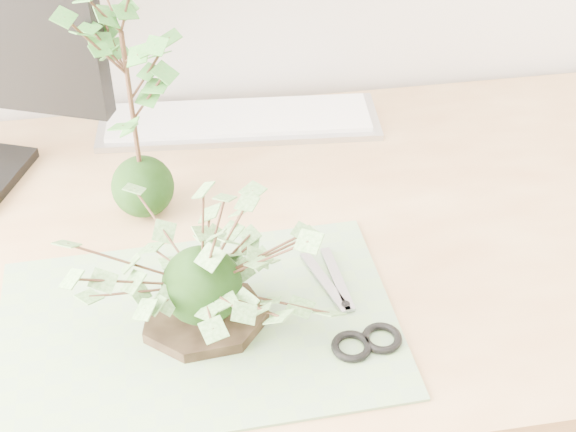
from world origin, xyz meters
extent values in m
cube|color=tan|center=(-0.02, 1.23, 0.72)|extent=(1.60, 0.70, 0.04)
cube|color=gray|center=(-0.12, 1.07, 0.74)|extent=(0.47, 0.32, 0.00)
cylinder|color=black|center=(-0.11, 1.08, 0.75)|extent=(0.16, 0.16, 0.01)
sphere|color=black|center=(-0.11, 1.08, 0.80)|extent=(0.09, 0.09, 0.09)
sphere|color=black|center=(-0.17, 1.31, 0.78)|extent=(0.08, 0.08, 0.08)
cylinder|color=#3C2618|center=(-0.17, 1.31, 0.90)|extent=(0.01, 0.01, 0.21)
cube|color=#AFAFB3|center=(-0.02, 1.51, 0.75)|extent=(0.45, 0.17, 0.01)
cube|color=white|center=(-0.02, 1.51, 0.75)|extent=(0.42, 0.14, 0.01)
cube|color=gray|center=(0.05, 1.12, 0.75)|extent=(0.04, 0.11, 0.00)
cube|color=gray|center=(0.07, 1.12, 0.75)|extent=(0.02, 0.11, 0.00)
torus|color=black|center=(0.04, 1.01, 0.75)|extent=(0.05, 0.05, 0.01)
torus|color=black|center=(0.08, 1.01, 0.75)|extent=(0.05, 0.05, 0.01)
camera|label=1|loc=(-0.12, 0.42, 1.42)|focal=50.00mm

